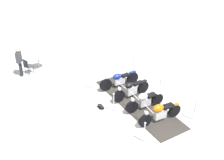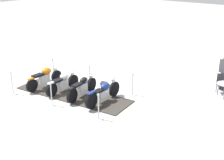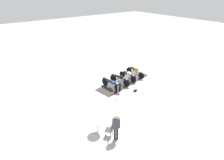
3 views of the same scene
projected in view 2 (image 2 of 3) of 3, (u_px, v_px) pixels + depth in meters
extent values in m
plane|color=silver|center=(73.00, 95.00, 13.83)|extent=(80.00, 80.00, 0.00)
cube|color=#38332D|center=(73.00, 94.00, 13.82)|extent=(2.54, 5.78, 0.04)
cylinder|color=black|center=(114.00, 89.00, 13.48)|extent=(0.68, 0.17, 0.68)
cylinder|color=black|center=(91.00, 101.00, 12.25)|extent=(0.68, 0.17, 0.68)
cube|color=silver|center=(103.00, 94.00, 12.86)|extent=(0.60, 0.25, 0.36)
ellipsoid|color=navy|center=(105.00, 86.00, 12.86)|extent=(0.54, 0.35, 0.30)
cube|color=black|center=(98.00, 91.00, 12.49)|extent=(0.48, 0.31, 0.08)
cube|color=navy|center=(91.00, 93.00, 12.13)|extent=(0.38, 0.17, 0.06)
cylinder|color=silver|center=(113.00, 83.00, 13.32)|extent=(0.31, 0.10, 0.58)
cylinder|color=silver|center=(112.00, 77.00, 13.13)|extent=(0.11, 0.79, 0.04)
sphere|color=silver|center=(113.00, 80.00, 13.28)|extent=(0.18, 0.18, 0.18)
cylinder|color=black|center=(91.00, 84.00, 14.05)|extent=(0.66, 0.26, 0.64)
cylinder|color=black|center=(72.00, 96.00, 12.80)|extent=(0.66, 0.26, 0.64)
cube|color=silver|center=(82.00, 88.00, 13.40)|extent=(0.59, 0.35, 0.43)
ellipsoid|color=black|center=(84.00, 80.00, 13.40)|extent=(0.52, 0.37, 0.28)
cube|color=black|center=(77.00, 85.00, 12.98)|extent=(0.59, 0.36, 0.08)
cube|color=black|center=(72.00, 88.00, 12.68)|extent=(0.38, 0.23, 0.06)
cylinder|color=silver|center=(91.00, 79.00, 13.91)|extent=(0.25, 0.12, 0.55)
cylinder|color=silver|center=(90.00, 73.00, 13.74)|extent=(0.20, 0.78, 0.04)
sphere|color=silver|center=(91.00, 76.00, 13.89)|extent=(0.18, 0.18, 0.18)
cylinder|color=black|center=(73.00, 81.00, 14.53)|extent=(0.63, 0.19, 0.62)
cylinder|color=black|center=(52.00, 90.00, 13.44)|extent=(0.63, 0.19, 0.62)
cube|color=silver|center=(63.00, 84.00, 13.97)|extent=(0.55, 0.28, 0.39)
ellipsoid|color=silver|center=(64.00, 77.00, 13.95)|extent=(0.52, 0.38, 0.34)
cube|color=black|center=(57.00, 81.00, 13.60)|extent=(0.49, 0.35, 0.08)
cube|color=silver|center=(51.00, 83.00, 13.32)|extent=(0.35, 0.19, 0.06)
cylinder|color=silver|center=(72.00, 76.00, 14.39)|extent=(0.25, 0.09, 0.53)
cylinder|color=silver|center=(71.00, 70.00, 14.23)|extent=(0.11, 0.71, 0.04)
sphere|color=silver|center=(72.00, 74.00, 14.38)|extent=(0.18, 0.18, 0.18)
cylinder|color=black|center=(57.00, 76.00, 15.14)|extent=(0.63, 0.16, 0.62)
cylinder|color=black|center=(32.00, 86.00, 13.94)|extent=(0.63, 0.16, 0.62)
cube|color=silver|center=(45.00, 79.00, 14.51)|extent=(0.59, 0.24, 0.44)
ellipsoid|color=#D16B0F|center=(46.00, 71.00, 14.49)|extent=(0.55, 0.39, 0.35)
cube|color=black|center=(38.00, 75.00, 14.11)|extent=(0.57, 0.36, 0.08)
cube|color=#D16B0F|center=(31.00, 79.00, 13.82)|extent=(0.35, 0.15, 0.06)
cylinder|color=silver|center=(55.00, 72.00, 14.99)|extent=(0.28, 0.09, 0.53)
cylinder|color=silver|center=(54.00, 66.00, 14.82)|extent=(0.10, 0.71, 0.04)
sphere|color=silver|center=(55.00, 69.00, 14.97)|extent=(0.18, 0.18, 0.18)
cylinder|color=silver|center=(99.00, 119.00, 11.56)|extent=(0.36, 0.36, 0.03)
cylinder|color=silver|center=(98.00, 107.00, 11.38)|extent=(0.05, 0.05, 0.98)
sphere|color=silver|center=(98.00, 95.00, 11.20)|extent=(0.09, 0.09, 0.09)
cylinder|color=silver|center=(52.00, 105.00, 12.72)|extent=(0.29, 0.29, 0.03)
cylinder|color=silver|center=(51.00, 95.00, 12.56)|extent=(0.05, 0.05, 0.94)
sphere|color=silver|center=(50.00, 84.00, 12.38)|extent=(0.09, 0.09, 0.09)
cylinder|color=silver|center=(132.00, 95.00, 13.76)|extent=(0.36, 0.36, 0.03)
cylinder|color=silver|center=(133.00, 85.00, 13.59)|extent=(0.05, 0.05, 0.98)
sphere|color=silver|center=(133.00, 74.00, 13.40)|extent=(0.09, 0.09, 0.09)
cylinder|color=silver|center=(90.00, 85.00, 14.93)|extent=(0.34, 0.34, 0.03)
cylinder|color=silver|center=(90.00, 76.00, 14.76)|extent=(0.05, 0.05, 0.94)
sphere|color=silver|center=(90.00, 66.00, 14.58)|extent=(0.09, 0.09, 0.09)
cylinder|color=silver|center=(54.00, 77.00, 16.09)|extent=(0.29, 0.29, 0.03)
cylinder|color=silver|center=(53.00, 68.00, 15.93)|extent=(0.05, 0.05, 0.93)
sphere|color=silver|center=(53.00, 59.00, 15.75)|extent=(0.09, 0.09, 0.09)
cylinder|color=silver|center=(13.00, 94.00, 13.89)|extent=(0.33, 0.33, 0.03)
cylinder|color=silver|center=(12.00, 83.00, 13.71)|extent=(0.05, 0.05, 1.00)
sphere|color=silver|center=(11.00, 72.00, 13.52)|extent=(0.09, 0.09, 0.09)
cube|color=#333338|center=(104.00, 85.00, 14.94)|extent=(0.26, 0.42, 0.02)
cube|color=black|center=(104.00, 83.00, 14.90)|extent=(0.27, 0.38, 0.10)
cylinder|color=#B7B7BC|center=(224.00, 100.00, 13.25)|extent=(0.42, 0.42, 0.02)
cylinder|color=#2D2D33|center=(218.00, 90.00, 13.73)|extent=(0.03, 0.03, 0.44)
cylinder|color=#2D2D33|center=(224.00, 88.00, 14.01)|extent=(0.03, 0.03, 0.44)
cylinder|color=#2D2D33|center=(216.00, 88.00, 14.05)|extent=(0.03, 0.03, 0.44)
cube|color=#3F3F47|center=(222.00, 84.00, 13.79)|extent=(0.55, 0.55, 0.04)
cube|color=#2D2D33|center=(221.00, 78.00, 13.88)|extent=(0.24, 0.35, 0.43)
cylinder|color=#23232D|center=(223.00, 82.00, 14.16)|extent=(0.12, 0.12, 0.88)
cylinder|color=#23232D|center=(221.00, 81.00, 14.27)|extent=(0.12, 0.12, 0.88)
cube|color=#3F3F47|center=(224.00, 66.00, 13.95)|extent=(0.36, 0.45, 0.61)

